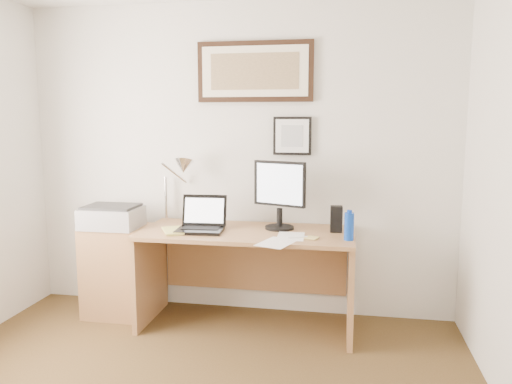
% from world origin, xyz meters
% --- Properties ---
extents(wall_back, '(3.50, 0.02, 2.50)m').
position_xyz_m(wall_back, '(0.00, 2.00, 1.25)').
color(wall_back, silver).
rests_on(wall_back, ground).
extents(side_cabinet, '(0.50, 0.40, 0.73)m').
position_xyz_m(side_cabinet, '(-0.92, 1.68, 0.36)').
color(side_cabinet, '#96683E').
rests_on(side_cabinet, floor).
extents(water_bottle, '(0.07, 0.07, 0.19)m').
position_xyz_m(water_bottle, '(0.90, 1.48, 0.85)').
color(water_bottle, '#0D3BAF').
rests_on(water_bottle, desk).
extents(bottle_cap, '(0.03, 0.03, 0.02)m').
position_xyz_m(bottle_cap, '(0.90, 1.48, 0.95)').
color(bottle_cap, '#0D3BAF').
rests_on(bottle_cap, water_bottle).
extents(speaker, '(0.09, 0.08, 0.20)m').
position_xyz_m(speaker, '(0.81, 1.72, 0.85)').
color(speaker, black).
rests_on(speaker, desk).
extents(paper_sheet_a, '(0.29, 0.34, 0.00)m').
position_xyz_m(paper_sheet_a, '(0.42, 1.31, 0.75)').
color(paper_sheet_a, white).
rests_on(paper_sheet_a, desk).
extents(paper_sheet_b, '(0.20, 0.28, 0.00)m').
position_xyz_m(paper_sheet_b, '(0.50, 1.50, 0.75)').
color(paper_sheet_b, white).
rests_on(paper_sheet_b, desk).
extents(sticky_pad, '(0.10, 0.10, 0.01)m').
position_xyz_m(sticky_pad, '(0.65, 1.47, 0.76)').
color(sticky_pad, '#D8C066').
rests_on(sticky_pad, desk).
extents(marker_pen, '(0.14, 0.06, 0.02)m').
position_xyz_m(marker_pen, '(0.55, 1.46, 0.76)').
color(marker_pen, white).
rests_on(marker_pen, desk).
extents(book, '(0.29, 0.31, 0.02)m').
position_xyz_m(book, '(-0.44, 1.46, 0.76)').
color(book, '#D6D164').
rests_on(book, desk).
extents(desk, '(1.60, 0.70, 0.75)m').
position_xyz_m(desk, '(0.15, 1.72, 0.51)').
color(desk, '#96683E').
rests_on(desk, floor).
extents(laptop, '(0.35, 0.31, 0.26)m').
position_xyz_m(laptop, '(-0.19, 1.58, 0.81)').
color(laptop, black).
rests_on(laptop, desk).
extents(lcd_monitor, '(0.41, 0.22, 0.52)m').
position_xyz_m(lcd_monitor, '(0.38, 1.73, 1.04)').
color(lcd_monitor, black).
rests_on(lcd_monitor, desk).
extents(printer, '(0.44, 0.34, 0.18)m').
position_xyz_m(printer, '(-0.94, 1.64, 0.82)').
color(printer, '#A1A1A4').
rests_on(printer, side_cabinet).
extents(desk_lamp, '(0.29, 0.27, 0.53)m').
position_xyz_m(desk_lamp, '(-0.41, 1.81, 1.19)').
color(desk_lamp, silver).
rests_on(desk_lamp, desk).
extents(picture_large, '(0.92, 0.04, 0.47)m').
position_xyz_m(picture_large, '(0.15, 1.97, 1.95)').
color(picture_large, black).
rests_on(picture_large, wall_back).
extents(picture_small, '(0.30, 0.03, 0.30)m').
position_xyz_m(picture_small, '(0.45, 1.97, 1.45)').
color(picture_small, black).
rests_on(picture_small, wall_back).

